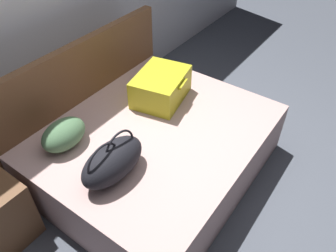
# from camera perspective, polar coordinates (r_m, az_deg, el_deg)

# --- Properties ---
(ground_plane) EXTENTS (12.00, 12.00, 0.00)m
(ground_plane) POSITION_cam_1_polar(r_m,az_deg,el_deg) (2.98, 4.48, -10.87)
(ground_plane) COLOR #4C515B
(back_wall) EXTENTS (8.00, 0.10, 2.60)m
(back_wall) POSITION_cam_1_polar(r_m,az_deg,el_deg) (3.17, -21.82, 19.32)
(back_wall) COLOR silver
(back_wall) RESTS_ON ground
(bed) EXTENTS (1.92, 1.58, 0.50)m
(bed) POSITION_cam_1_polar(r_m,az_deg,el_deg) (2.93, -1.89, -4.27)
(bed) COLOR #BC9993
(bed) RESTS_ON ground
(headboard) EXTENTS (1.96, 0.08, 1.05)m
(headboard) POSITION_cam_1_polar(r_m,az_deg,el_deg) (3.22, -13.96, 5.48)
(headboard) COLOR brown
(headboard) RESTS_ON ground
(hard_case_large) EXTENTS (0.60, 0.50, 0.26)m
(hard_case_large) POSITION_cam_1_polar(r_m,az_deg,el_deg) (3.02, -1.23, 6.87)
(hard_case_large) COLOR gold
(hard_case_large) RESTS_ON bed
(duffel_bag) EXTENTS (0.54, 0.29, 0.35)m
(duffel_bag) POSITION_cam_1_polar(r_m,az_deg,el_deg) (2.35, -9.56, -6.02)
(duffel_bag) COLOR black
(duffel_bag) RESTS_ON bed
(pillow_near_headboard) EXTENTS (0.39, 0.28, 0.21)m
(pillow_near_headboard) POSITION_cam_1_polar(r_m,az_deg,el_deg) (2.68, -17.61, -1.38)
(pillow_near_headboard) COLOR #4C724C
(pillow_near_headboard) RESTS_ON bed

